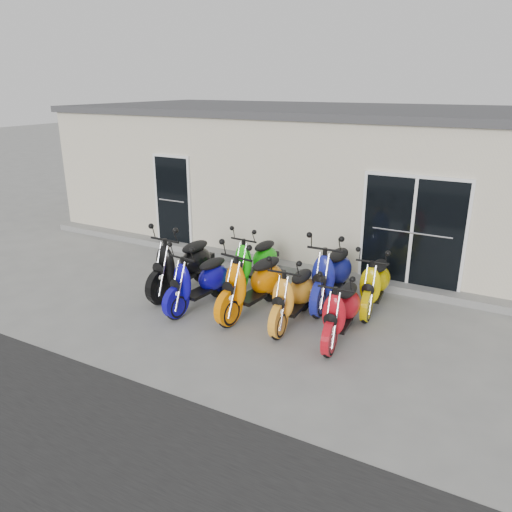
% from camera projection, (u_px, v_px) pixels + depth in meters
% --- Properties ---
extents(ground, '(80.00, 80.00, 0.00)m').
position_uv_depth(ground, '(241.00, 302.00, 9.45)').
color(ground, gray).
rests_on(ground, ground).
extents(building, '(14.00, 6.00, 3.20)m').
position_uv_depth(building, '(339.00, 176.00, 13.23)').
color(building, beige).
rests_on(building, ground).
extents(roof_cap, '(14.20, 6.20, 0.16)m').
position_uv_depth(roof_cap, '(343.00, 110.00, 12.68)').
color(roof_cap, '#3F3F42').
rests_on(roof_cap, building).
extents(front_step, '(14.00, 0.40, 0.15)m').
position_uv_depth(front_step, '(287.00, 266.00, 11.10)').
color(front_step, gray).
rests_on(front_step, ground).
extents(door_left, '(1.07, 0.08, 2.22)m').
position_uv_depth(door_left, '(173.00, 198.00, 12.29)').
color(door_left, black).
rests_on(door_left, front_step).
extents(door_right, '(2.02, 0.08, 2.22)m').
position_uv_depth(door_right, '(412.00, 229.00, 9.65)').
color(door_right, black).
rests_on(door_right, front_step).
extents(scooter_front_black, '(0.79, 2.04, 1.49)m').
position_uv_depth(scooter_front_black, '(182.00, 256.00, 9.69)').
color(scooter_front_black, black).
rests_on(scooter_front_black, ground).
extents(scooter_front_blue, '(0.85, 1.87, 1.34)m').
position_uv_depth(scooter_front_blue, '(199.00, 273.00, 9.04)').
color(scooter_front_blue, '#0E079D').
rests_on(scooter_front_blue, ground).
extents(scooter_front_orange_a, '(0.96, 2.07, 1.48)m').
position_uv_depth(scooter_front_orange_a, '(252.00, 275.00, 8.79)').
color(scooter_front_orange_a, orange).
rests_on(scooter_front_orange_a, ground).
extents(scooter_front_orange_b, '(0.74, 1.83, 1.33)m').
position_uv_depth(scooter_front_orange_b, '(293.00, 288.00, 8.41)').
color(scooter_front_orange_b, '#FF9F25').
rests_on(scooter_front_orange_b, ground).
extents(scooter_front_red, '(0.76, 1.79, 1.29)m').
position_uv_depth(scooter_front_red, '(341.00, 303.00, 7.88)').
color(scooter_front_red, red).
rests_on(scooter_front_red, ground).
extents(scooter_back_green, '(0.74, 1.83, 1.33)m').
position_uv_depth(scooter_back_green, '(255.00, 254.00, 10.07)').
color(scooter_back_green, '#1BD811').
rests_on(scooter_back_green, ground).
extents(scooter_back_blue, '(0.85, 2.07, 1.50)m').
position_uv_depth(scooter_back_blue, '(332.00, 266.00, 9.18)').
color(scooter_back_blue, navy).
rests_on(scooter_back_blue, ground).
extents(scooter_back_yellow, '(0.79, 1.81, 1.30)m').
position_uv_depth(scooter_back_yellow, '(375.00, 276.00, 8.97)').
color(scooter_back_yellow, '#D2B500').
rests_on(scooter_back_yellow, ground).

